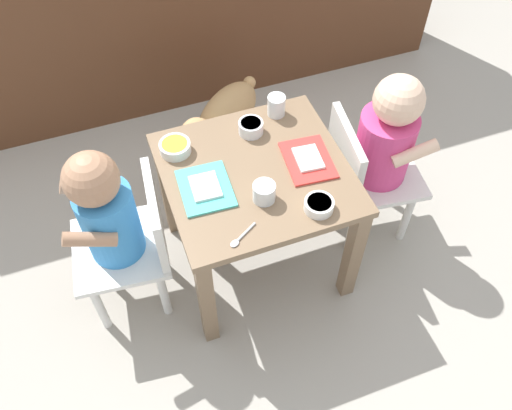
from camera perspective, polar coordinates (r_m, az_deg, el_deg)
name	(u,v)px	position (r m, az deg, el deg)	size (l,w,h in m)	color
ground_plane	(256,256)	(1.97, 0.00, -5.38)	(7.00, 7.00, 0.00)	#9E998E
dining_table	(256,190)	(1.67, 0.00, 1.55)	(0.54, 0.52, 0.46)	#7A6047
seated_child_left	(112,218)	(1.60, -14.72, -1.32)	(0.31, 0.31, 0.67)	silver
seated_child_right	(383,143)	(1.79, 13.03, 6.34)	(0.31, 0.31, 0.67)	silver
dog	(223,118)	(2.12, -3.44, 9.00)	(0.39, 0.34, 0.33)	tan
food_tray_left	(205,188)	(1.56, -5.28, 1.79)	(0.15, 0.18, 0.02)	#4CC6BC
food_tray_right	(308,160)	(1.63, 5.43, 4.73)	(0.15, 0.19, 0.02)	red
water_cup_left	(276,107)	(1.76, 2.13, 10.18)	(0.06, 0.06, 0.07)	white
water_cup_right	(264,193)	(1.52, 0.85, 1.26)	(0.06, 0.06, 0.06)	white
veggie_bowl_near	(251,127)	(1.70, -0.54, 8.12)	(0.08, 0.08, 0.04)	white
veggie_bowl_far	(175,147)	(1.66, -8.42, 5.98)	(0.09, 0.09, 0.03)	white
cereal_bowl_left_side	(319,205)	(1.51, 6.57, 0.02)	(0.08, 0.08, 0.03)	white
spoon_by_left_tray	(241,237)	(1.45, -1.59, -3.38)	(0.09, 0.06, 0.01)	silver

